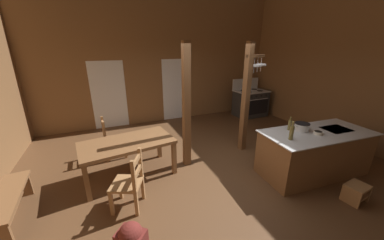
# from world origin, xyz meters

# --- Properties ---
(ground_plane) EXTENTS (8.48, 7.79, 0.10)m
(ground_plane) POSITION_xyz_m (0.00, 0.00, -0.05)
(ground_plane) COLOR brown
(wall_back) EXTENTS (8.48, 0.14, 4.21)m
(wall_back) POSITION_xyz_m (0.00, 3.56, 2.10)
(wall_back) COLOR brown
(wall_back) RESTS_ON ground_plane
(wall_right) EXTENTS (0.14, 7.79, 4.21)m
(wall_right) POSITION_xyz_m (3.91, 0.00, 2.10)
(wall_right) COLOR brown
(wall_right) RESTS_ON ground_plane
(glazed_door_back_left) EXTENTS (1.00, 0.01, 2.05)m
(glazed_door_back_left) POSITION_xyz_m (-1.73, 3.49, 1.02)
(glazed_door_back_left) COLOR white
(glazed_door_back_left) RESTS_ON ground_plane
(glazed_panel_back_right) EXTENTS (0.84, 0.01, 2.05)m
(glazed_panel_back_right) POSITION_xyz_m (0.38, 3.49, 1.02)
(glazed_panel_back_right) COLOR white
(glazed_panel_back_right) RESTS_ON ground_plane
(kitchen_island) EXTENTS (2.22, 1.11, 0.89)m
(kitchen_island) POSITION_xyz_m (1.84, -0.82, 0.45)
(kitchen_island) COLOR brown
(kitchen_island) RESTS_ON ground_plane
(stove_range) EXTENTS (1.17, 0.86, 1.32)m
(stove_range) POSITION_xyz_m (3.04, 2.74, 0.48)
(stove_range) COLOR #2C2C2C
(stove_range) RESTS_ON ground_plane
(support_post_with_pot_rack) EXTENTS (0.58, 0.26, 2.56)m
(support_post_with_pot_rack) POSITION_xyz_m (1.20, 0.61, 1.39)
(support_post_with_pot_rack) COLOR brown
(support_post_with_pot_rack) RESTS_ON ground_plane
(support_post_center) EXTENTS (0.14, 0.14, 2.56)m
(support_post_center) POSITION_xyz_m (-0.37, 0.48, 1.28)
(support_post_center) COLOR brown
(support_post_center) RESTS_ON ground_plane
(step_stool) EXTENTS (0.39, 0.32, 0.30)m
(step_stool) POSITION_xyz_m (1.77, -1.71, 0.18)
(step_stool) COLOR #9E7044
(step_stool) RESTS_ON ground_plane
(dining_table) EXTENTS (1.81, 1.12, 0.74)m
(dining_table) POSITION_xyz_m (-1.58, 0.52, 0.65)
(dining_table) COLOR brown
(dining_table) RESTS_ON ground_plane
(ladderback_chair_near_window) EXTENTS (0.46, 0.46, 0.95)m
(ladderback_chair_near_window) POSITION_xyz_m (-1.83, 1.44, 0.45)
(ladderback_chair_near_window) COLOR #9E7044
(ladderback_chair_near_window) RESTS_ON ground_plane
(ladderback_chair_by_post) EXTENTS (0.58, 0.58, 0.95)m
(ladderback_chair_by_post) POSITION_xyz_m (-1.67, -0.39, 0.45)
(ladderback_chair_by_post) COLOR #9E7044
(ladderback_chair_by_post) RESTS_ON ground_plane
(bench_along_left_wall) EXTENTS (0.44, 1.32, 0.44)m
(bench_along_left_wall) POSITION_xyz_m (-3.34, 0.01, 0.30)
(bench_along_left_wall) COLOR brown
(bench_along_left_wall) RESTS_ON ground_plane
(stockpot_on_counter) EXTENTS (0.34, 0.27, 0.15)m
(stockpot_on_counter) POSITION_xyz_m (1.59, -0.64, 0.97)
(stockpot_on_counter) COLOR silver
(stockpot_on_counter) RESTS_ON kitchen_island
(mixing_bowl_on_counter) EXTENTS (0.16, 0.16, 0.06)m
(mixing_bowl_on_counter) POSITION_xyz_m (1.73, -0.89, 0.92)
(mixing_bowl_on_counter) COLOR silver
(mixing_bowl_on_counter) RESTS_ON kitchen_island
(bottle_tall_on_counter) EXTENTS (0.06, 0.06, 0.27)m
(bottle_tall_on_counter) POSITION_xyz_m (1.40, -0.52, 1.00)
(bottle_tall_on_counter) COLOR brown
(bottle_tall_on_counter) RESTS_ON kitchen_island
(bottle_short_on_counter) EXTENTS (0.07, 0.07, 0.34)m
(bottle_short_on_counter) POSITION_xyz_m (1.06, -0.87, 1.03)
(bottle_short_on_counter) COLOR brown
(bottle_short_on_counter) RESTS_ON kitchen_island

